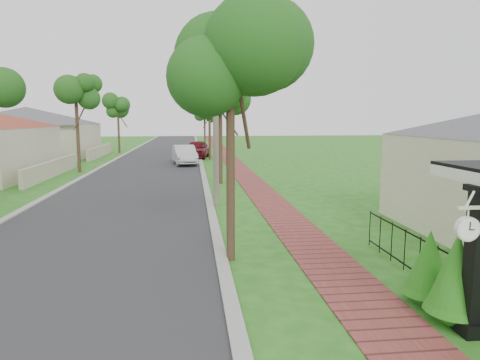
{
  "coord_description": "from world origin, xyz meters",
  "views": [
    {
      "loc": [
        -0.05,
        -7.24,
        3.57
      ],
      "look_at": [
        1.55,
        6.96,
        1.5
      ],
      "focal_mm": 32.0,
      "sensor_mm": 36.0,
      "label": 1
    }
  ],
  "objects": [
    {
      "name": "porch_post",
      "position": [
        4.55,
        -1.0,
        1.12
      ],
      "size": [
        0.48,
        0.48,
        2.52
      ],
      "color": "black",
      "rests_on": "ground"
    },
    {
      "name": "road",
      "position": [
        -3.0,
        20.0,
        0.0
      ],
      "size": [
        7.0,
        120.0,
        0.02
      ],
      "primitive_type": "cube",
      "color": "#28282B",
      "rests_on": "ground"
    },
    {
      "name": "sidewalk",
      "position": [
        3.25,
        20.0,
        0.0
      ],
      "size": [
        1.5,
        120.0,
        0.03
      ],
      "primitive_type": "cube",
      "color": "brown",
      "rests_on": "ground"
    },
    {
      "name": "utility_pole",
      "position": [
        0.92,
        10.0,
        3.63
      ],
      "size": [
        1.2,
        0.24,
        7.14
      ],
      "color": "#726859",
      "rests_on": "ground"
    },
    {
      "name": "hedge_row",
      "position": [
        4.45,
        -1.18,
        0.83
      ],
      "size": [
        0.89,
        4.44,
        2.08
      ],
      "color": "#156A15",
      "rests_on": "ground"
    },
    {
      "name": "parked_car_white",
      "position": [
        -0.63,
        26.18,
        0.73
      ],
      "size": [
        2.15,
        4.63,
        1.47
      ],
      "primitive_type": "imported",
      "rotation": [
        0.0,
        0.0,
        0.14
      ],
      "color": "silver",
      "rests_on": "ground"
    },
    {
      "name": "street_trees",
      "position": [
        -2.87,
        26.84,
        4.54
      ],
      "size": [
        10.7,
        37.65,
        5.89
      ],
      "color": "#382619",
      "rests_on": "ground"
    },
    {
      "name": "kerb_left",
      "position": [
        -6.65,
        20.0,
        0.0
      ],
      "size": [
        0.3,
        120.0,
        0.1
      ],
      "primitive_type": "cube",
      "color": "#9E9E99",
      "rests_on": "ground"
    },
    {
      "name": "near_tree",
      "position": [
        0.89,
        3.2,
        4.92
      ],
      "size": [
        2.4,
        2.4,
        6.16
      ],
      "color": "#382619",
      "rests_on": "ground"
    },
    {
      "name": "station_clock",
      "position": [
        4.06,
        -1.4,
        1.95
      ],
      "size": [
        0.64,
        0.13,
        0.54
      ],
      "color": "white",
      "rests_on": "ground"
    },
    {
      "name": "kerb_right",
      "position": [
        0.65,
        20.0,
        0.0
      ],
      "size": [
        0.3,
        120.0,
        0.1
      ],
      "primitive_type": "cube",
      "color": "#9E9E99",
      "rests_on": "ground"
    },
    {
      "name": "ground",
      "position": [
        0.0,
        0.0,
        0.0
      ],
      "size": [
        160.0,
        160.0,
        0.0
      ],
      "primitive_type": "plane",
      "color": "#266117",
      "rests_on": "ground"
    },
    {
      "name": "picket_fence",
      "position": [
        4.9,
        -0.0,
        0.53
      ],
      "size": [
        0.03,
        8.02,
        1.0
      ],
      "color": "black",
      "rests_on": "ground"
    },
    {
      "name": "far_house_grey",
      "position": [
        -14.97,
        34.0,
        2.34
      ],
      "size": [
        15.56,
        15.56,
        4.6
      ],
      "color": "beige",
      "rests_on": "ground"
    },
    {
      "name": "parked_car_red",
      "position": [
        0.4,
        31.45,
        0.8
      ],
      "size": [
        2.62,
        4.93,
        1.6
      ],
      "primitive_type": "imported",
      "rotation": [
        0.0,
        0.0,
        -0.16
      ],
      "color": "#580D14",
      "rests_on": "ground"
    }
  ]
}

